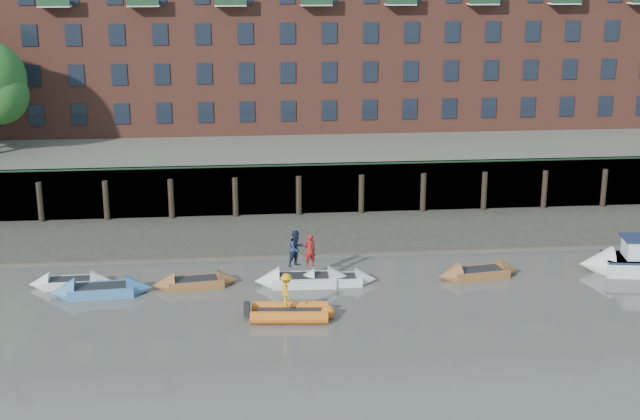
{
  "coord_description": "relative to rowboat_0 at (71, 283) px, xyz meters",
  "views": [
    {
      "loc": [
        -5.83,
        -32.47,
        16.14
      ],
      "look_at": [
        -1.58,
        12.0,
        3.2
      ],
      "focal_mm": 50.0,
      "sensor_mm": 36.0,
      "label": 1
    }
  ],
  "objects": [
    {
      "name": "foreshore",
      "position": [
        14.32,
        7.57,
        -0.21
      ],
      "size": [
        110.0,
        8.0,
        0.5
      ],
      "primitive_type": "cube",
      "color": "#3D382F",
      "rests_on": "ground"
    },
    {
      "name": "person_rower_a",
      "position": [
        11.99,
        -0.84,
        1.61
      ],
      "size": [
        0.71,
        0.56,
        1.7
      ],
      "primitive_type": "imported",
      "rotation": [
        0.0,
        0.0,
        3.41
      ],
      "color": "maroon",
      "rests_on": "rowboat_3"
    },
    {
      "name": "motor_launch",
      "position": [
        28.86,
        -0.76,
        0.43
      ],
      "size": [
        6.31,
        2.92,
        2.5
      ],
      "rotation": [
        0.0,
        0.0,
        2.98
      ],
      "color": "silver",
      "rests_on": "ground"
    },
    {
      "name": "rowboat_2",
      "position": [
        6.25,
        -0.62,
        0.01
      ],
      "size": [
        4.4,
        1.79,
        1.24
      ],
      "rotation": [
        0.0,
        0.0,
        0.13
      ],
      "color": "brown",
      "rests_on": "ground"
    },
    {
      "name": "river_wall",
      "position": [
        14.32,
        11.95,
        1.39
      ],
      "size": [
        110.0,
        1.23,
        3.3
      ],
      "color": "#2D2A26",
      "rests_on": "ground"
    },
    {
      "name": "rowboat_0",
      "position": [
        0.0,
        0.0,
        0.0
      ],
      "size": [
        4.11,
        1.34,
        1.18
      ],
      "rotation": [
        0.0,
        0.0,
        0.04
      ],
      "color": "silver",
      "rests_on": "ground"
    },
    {
      "name": "bank_terrace",
      "position": [
        14.32,
        25.57,
        1.39
      ],
      "size": [
        110.0,
        28.0,
        3.2
      ],
      "primitive_type": "cube",
      "color": "#5E594D",
      "rests_on": "ground"
    },
    {
      "name": "mud_band",
      "position": [
        14.32,
        4.17,
        -0.21
      ],
      "size": [
        110.0,
        1.6,
        0.1
      ],
      "primitive_type": "cube",
      "color": "#4C4336",
      "rests_on": "ground"
    },
    {
      "name": "person_rower_b",
      "position": [
        11.33,
        -0.76,
        1.7
      ],
      "size": [
        1.16,
        1.12,
        1.88
      ],
      "primitive_type": "imported",
      "rotation": [
        0.0,
        0.0,
        0.64
      ],
      "color": "#19233F",
      "rests_on": "rowboat_3"
    },
    {
      "name": "rowboat_6",
      "position": [
        20.79,
        -0.65,
        0.02
      ],
      "size": [
        4.66,
        2.03,
        1.31
      ],
      "rotation": [
        0.0,
        0.0,
        0.16
      ],
      "color": "brown",
      "rests_on": "ground"
    },
    {
      "name": "ground",
      "position": [
        14.32,
        -10.43,
        -0.21
      ],
      "size": [
        220.0,
        220.0,
        0.0
      ],
      "primitive_type": "plane",
      "color": "#5A554E",
      "rests_on": "ground"
    },
    {
      "name": "rowboat_3",
      "position": [
        11.68,
        -0.88,
        0.05
      ],
      "size": [
        5.0,
        1.58,
        1.44
      ],
      "rotation": [
        0.0,
        0.0,
        -0.03
      ],
      "color": "silver",
      "rests_on": "ground"
    },
    {
      "name": "rowboat_4",
      "position": [
        13.25,
        -0.9,
        0.01
      ],
      "size": [
        4.26,
        1.36,
        1.22
      ],
      "rotation": [
        0.0,
        0.0,
        -0.03
      ],
      "color": "silver",
      "rests_on": "ground"
    },
    {
      "name": "rowboat_1",
      "position": [
        1.69,
        -1.36,
        0.04
      ],
      "size": [
        5.01,
        1.81,
        1.42
      ],
      "rotation": [
        0.0,
        0.0,
        0.08
      ],
      "color": "teal",
      "rests_on": "ground"
    },
    {
      "name": "rib_tender",
      "position": [
        10.86,
        -5.1,
        0.08
      ],
      "size": [
        3.92,
        2.12,
        0.67
      ],
      "rotation": [
        0.0,
        0.0,
        -0.09
      ],
      "color": "orange",
      "rests_on": "ground"
    },
    {
      "name": "person_rib_crew",
      "position": [
        10.56,
        -5.14,
        1.2
      ],
      "size": [
        0.72,
        1.09,
        1.57
      ],
      "primitive_type": "imported",
      "rotation": [
        0.0,
        0.0,
        1.71
      ],
      "color": "orange",
      "rests_on": "rib_tender"
    }
  ]
}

